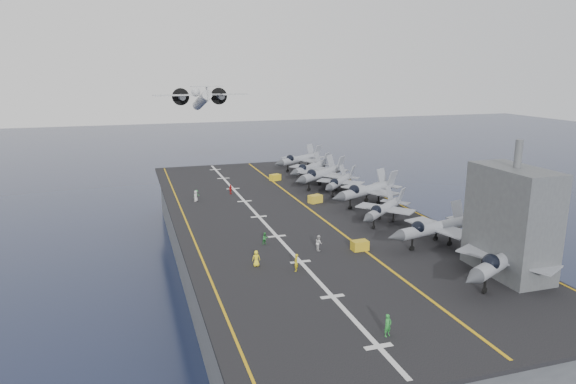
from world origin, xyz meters
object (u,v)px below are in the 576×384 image
object	(u,v)px
island_superstructure	(513,208)
transport_plane	(202,100)
fighter_jet_0	(504,258)
tow_cart_a	(360,245)

from	to	relation	value
island_superstructure	transport_plane	size ratio (longest dim) A/B	0.62
fighter_jet_0	transport_plane	size ratio (longest dim) A/B	0.75
island_superstructure	tow_cart_a	world-z (taller)	island_superstructure
fighter_jet_0	tow_cart_a	xyz separation A→B (m)	(-10.43, 13.54, -2.05)
tow_cart_a	transport_plane	xyz separation A→B (m)	(-8.65, 74.34, 14.01)
fighter_jet_0	tow_cart_a	world-z (taller)	fighter_jet_0
fighter_jet_0	tow_cart_a	distance (m)	17.21
island_superstructure	fighter_jet_0	size ratio (longest dim) A/B	0.82
tow_cart_a	transport_plane	bearing A→B (deg)	96.64
island_superstructure	transport_plane	xyz separation A→B (m)	(-21.19, 85.98, 7.12)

